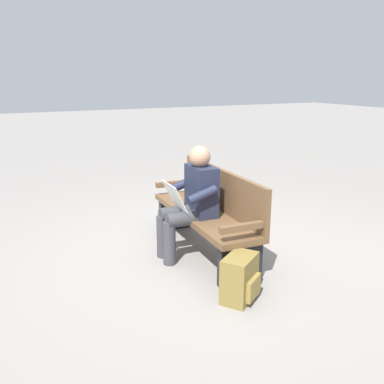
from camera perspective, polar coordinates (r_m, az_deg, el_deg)
ground_plane at (r=4.68m, az=1.51°, el=-8.00°), size 40.00×40.00×0.00m
bench_near at (r=4.54m, az=2.37°, el=-2.53°), size 1.83×0.59×0.90m
person_seated at (r=4.35m, az=-0.07°, el=-0.99°), size 0.59×0.59×1.18m
backpack at (r=3.68m, az=6.53°, el=-11.53°), size 0.38×0.42×0.40m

